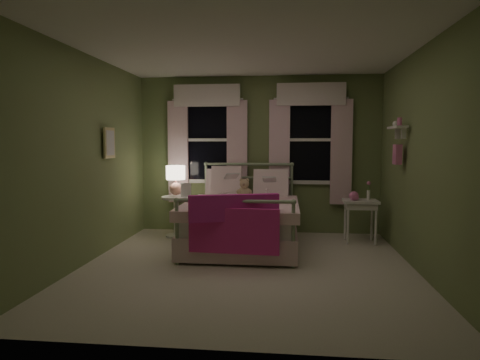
# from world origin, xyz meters

# --- Properties ---
(room_shell) EXTENTS (4.20, 4.20, 4.20)m
(room_shell) POSITION_xyz_m (0.00, 0.00, 1.30)
(room_shell) COLOR beige
(room_shell) RESTS_ON ground
(bed) EXTENTS (1.58, 2.04, 1.18)m
(bed) POSITION_xyz_m (-0.16, 1.01, 0.38)
(bed) COLOR white
(bed) RESTS_ON ground
(pink_throw) EXTENTS (1.10, 0.42, 0.71)m
(pink_throw) POSITION_xyz_m (-0.15, -0.01, 0.61)
(pink_throw) COLOR #CE2892
(pink_throw) RESTS_ON bed
(child_left) EXTENTS (0.30, 0.22, 0.76)m
(child_left) POSITION_xyz_m (-0.43, 1.44, 0.95)
(child_left) COLOR #F7D1DD
(child_left) RESTS_ON bed
(child_right) EXTENTS (0.37, 0.33, 0.64)m
(child_right) POSITION_xyz_m (0.13, 1.44, 0.89)
(child_right) COLOR #F7D1DD
(child_right) RESTS_ON bed
(book_left) EXTENTS (0.23, 0.17, 0.26)m
(book_left) POSITION_xyz_m (-0.43, 1.19, 0.96)
(book_left) COLOR beige
(book_left) RESTS_ON child_left
(book_right) EXTENTS (0.20, 0.12, 0.26)m
(book_right) POSITION_xyz_m (0.13, 1.19, 0.92)
(book_right) COLOR beige
(book_right) RESTS_ON child_right
(teddy_bear) EXTENTS (0.24, 0.20, 0.32)m
(teddy_bear) POSITION_xyz_m (-0.15, 1.28, 0.79)
(teddy_bear) COLOR tan
(teddy_bear) RESTS_ON bed
(nightstand_left) EXTENTS (0.46, 0.46, 0.65)m
(nightstand_left) POSITION_xyz_m (-1.28, 1.57, 0.42)
(nightstand_left) COLOR white
(nightstand_left) RESTS_ON ground
(table_lamp) EXTENTS (0.30, 0.30, 0.47)m
(table_lamp) POSITION_xyz_m (-1.28, 1.57, 0.95)
(table_lamp) COLOR tan
(table_lamp) RESTS_ON nightstand_left
(book_nightstand) EXTENTS (0.23, 0.27, 0.02)m
(book_nightstand) POSITION_xyz_m (-1.18, 1.49, 0.66)
(book_nightstand) COLOR beige
(book_nightstand) RESTS_ON nightstand_left
(nightstand_right) EXTENTS (0.50, 0.40, 0.64)m
(nightstand_right) POSITION_xyz_m (1.58, 1.44, 0.55)
(nightstand_right) COLOR white
(nightstand_right) RESTS_ON ground
(pink_toy) EXTENTS (0.14, 0.19, 0.14)m
(pink_toy) POSITION_xyz_m (1.48, 1.43, 0.71)
(pink_toy) COLOR pink
(pink_toy) RESTS_ON nightstand_right
(bud_vase) EXTENTS (0.06, 0.06, 0.28)m
(bud_vase) POSITION_xyz_m (1.70, 1.49, 0.79)
(bud_vase) COLOR white
(bud_vase) RESTS_ON nightstand_right
(window_left) EXTENTS (1.34, 0.13, 1.96)m
(window_left) POSITION_xyz_m (-0.85, 2.03, 1.62)
(window_left) COLOR black
(window_left) RESTS_ON room_shell
(window_right) EXTENTS (1.34, 0.13, 1.96)m
(window_right) POSITION_xyz_m (0.85, 2.03, 1.62)
(window_right) COLOR black
(window_right) RESTS_ON room_shell
(wall_shelf) EXTENTS (0.15, 0.50, 0.60)m
(wall_shelf) POSITION_xyz_m (1.90, 0.70, 1.52)
(wall_shelf) COLOR white
(wall_shelf) RESTS_ON room_shell
(framed_picture) EXTENTS (0.03, 0.32, 0.42)m
(framed_picture) POSITION_xyz_m (-1.95, 0.60, 1.50)
(framed_picture) COLOR beige
(framed_picture) RESTS_ON room_shell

